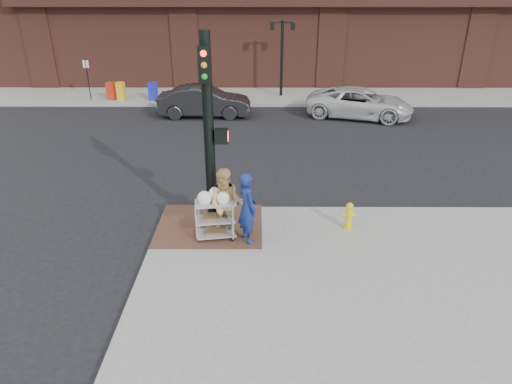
{
  "coord_description": "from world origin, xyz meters",
  "views": [
    {
      "loc": [
        0.69,
        -9.83,
        6.18
      ],
      "look_at": [
        0.65,
        0.68,
        1.25
      ],
      "focal_mm": 32.0,
      "sensor_mm": 36.0,
      "label": 1
    }
  ],
  "objects_px": {
    "utility_cart": "(215,216)",
    "traffic_signal_pole": "(210,131)",
    "pedestrian_tan": "(227,204)",
    "fire_hydrant": "(349,215)",
    "lamp_post": "(282,50)",
    "sedan_dark": "(204,101)",
    "woman_blue": "(247,208)",
    "minivan_white": "(360,103)"
  },
  "relations": [
    {
      "from": "lamp_post",
      "to": "minivan_white",
      "type": "bearing_deg",
      "value": -47.37
    },
    {
      "from": "traffic_signal_pole",
      "to": "fire_hydrant",
      "type": "xyz_separation_m",
      "value": [
        3.57,
        -0.01,
        -2.3
      ]
    },
    {
      "from": "woman_blue",
      "to": "sedan_dark",
      "type": "relative_size",
      "value": 0.41
    },
    {
      "from": "lamp_post",
      "to": "traffic_signal_pole",
      "type": "height_order",
      "value": "traffic_signal_pole"
    },
    {
      "from": "utility_cart",
      "to": "woman_blue",
      "type": "bearing_deg",
      "value": -10.5
    },
    {
      "from": "lamp_post",
      "to": "sedan_dark",
      "type": "bearing_deg",
      "value": -135.71
    },
    {
      "from": "traffic_signal_pole",
      "to": "sedan_dark",
      "type": "bearing_deg",
      "value": 97.29
    },
    {
      "from": "woman_blue",
      "to": "sedan_dark",
      "type": "xyz_separation_m",
      "value": [
        -2.37,
        12.03,
        -0.34
      ]
    },
    {
      "from": "traffic_signal_pole",
      "to": "pedestrian_tan",
      "type": "relative_size",
      "value": 2.66
    },
    {
      "from": "sedan_dark",
      "to": "fire_hydrant",
      "type": "distance_m",
      "value": 12.46
    },
    {
      "from": "woman_blue",
      "to": "minivan_white",
      "type": "height_order",
      "value": "woman_blue"
    },
    {
      "from": "lamp_post",
      "to": "woman_blue",
      "type": "xyz_separation_m",
      "value": [
        -1.57,
        -15.87,
        -1.54
      ]
    },
    {
      "from": "utility_cart",
      "to": "pedestrian_tan",
      "type": "bearing_deg",
      "value": -0.88
    },
    {
      "from": "traffic_signal_pole",
      "to": "fire_hydrant",
      "type": "bearing_deg",
      "value": -0.12
    },
    {
      "from": "lamp_post",
      "to": "woman_blue",
      "type": "distance_m",
      "value": 16.02
    },
    {
      "from": "traffic_signal_pole",
      "to": "woman_blue",
      "type": "height_order",
      "value": "traffic_signal_pole"
    },
    {
      "from": "utility_cart",
      "to": "traffic_signal_pole",
      "type": "bearing_deg",
      "value": 101.31
    },
    {
      "from": "woman_blue",
      "to": "traffic_signal_pole",
      "type": "bearing_deg",
      "value": 28.3
    },
    {
      "from": "traffic_signal_pole",
      "to": "sedan_dark",
      "type": "height_order",
      "value": "traffic_signal_pole"
    },
    {
      "from": "traffic_signal_pole",
      "to": "minivan_white",
      "type": "relative_size",
      "value": 0.99
    },
    {
      "from": "traffic_signal_pole",
      "to": "minivan_white",
      "type": "height_order",
      "value": "traffic_signal_pole"
    },
    {
      "from": "fire_hydrant",
      "to": "traffic_signal_pole",
      "type": "bearing_deg",
      "value": 179.88
    },
    {
      "from": "traffic_signal_pole",
      "to": "fire_hydrant",
      "type": "relative_size",
      "value": 6.64
    },
    {
      "from": "sedan_dark",
      "to": "minivan_white",
      "type": "distance_m",
      "value": 7.58
    },
    {
      "from": "woman_blue",
      "to": "fire_hydrant",
      "type": "relative_size",
      "value": 2.46
    },
    {
      "from": "lamp_post",
      "to": "utility_cart",
      "type": "bearing_deg",
      "value": -98.61
    },
    {
      "from": "utility_cart",
      "to": "fire_hydrant",
      "type": "xyz_separation_m",
      "value": [
        3.47,
        0.48,
        -0.23
      ]
    },
    {
      "from": "minivan_white",
      "to": "utility_cart",
      "type": "height_order",
      "value": "utility_cart"
    },
    {
      "from": "woman_blue",
      "to": "sedan_dark",
      "type": "height_order",
      "value": "woman_blue"
    },
    {
      "from": "lamp_post",
      "to": "sedan_dark",
      "type": "xyz_separation_m",
      "value": [
        -3.93,
        -3.84,
        -1.88
      ]
    },
    {
      "from": "woman_blue",
      "to": "fire_hydrant",
      "type": "height_order",
      "value": "woman_blue"
    },
    {
      "from": "woman_blue",
      "to": "minivan_white",
      "type": "relative_size",
      "value": 0.37
    },
    {
      "from": "pedestrian_tan",
      "to": "minivan_white",
      "type": "relative_size",
      "value": 0.37
    },
    {
      "from": "minivan_white",
      "to": "utility_cart",
      "type": "relative_size",
      "value": 3.73
    },
    {
      "from": "sedan_dark",
      "to": "minivan_white",
      "type": "relative_size",
      "value": 0.89
    },
    {
      "from": "lamp_post",
      "to": "utility_cart",
      "type": "xyz_separation_m",
      "value": [
        -2.38,
        -15.71,
        -1.85
      ]
    },
    {
      "from": "utility_cart",
      "to": "fire_hydrant",
      "type": "bearing_deg",
      "value": 7.86
    },
    {
      "from": "lamp_post",
      "to": "traffic_signal_pole",
      "type": "bearing_deg",
      "value": -99.24
    },
    {
      "from": "traffic_signal_pole",
      "to": "minivan_white",
      "type": "xyz_separation_m",
      "value": [
        6.12,
        11.27,
        -2.13
      ]
    },
    {
      "from": "lamp_post",
      "to": "minivan_white",
      "type": "height_order",
      "value": "lamp_post"
    },
    {
      "from": "lamp_post",
      "to": "minivan_white",
      "type": "relative_size",
      "value": 0.79
    },
    {
      "from": "sedan_dark",
      "to": "traffic_signal_pole",
      "type": "bearing_deg",
      "value": -172.28
    }
  ]
}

